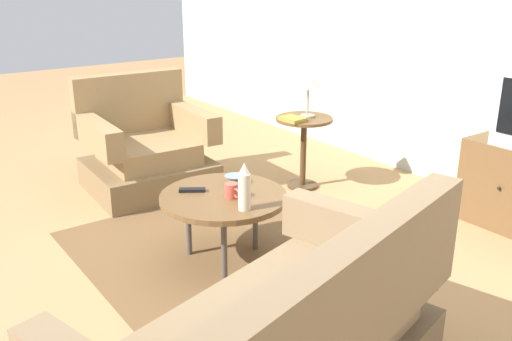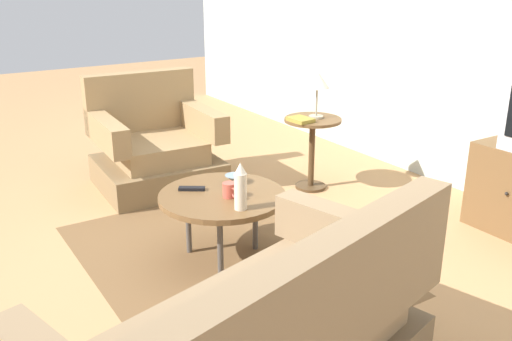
{
  "view_description": "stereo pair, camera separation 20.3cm",
  "coord_description": "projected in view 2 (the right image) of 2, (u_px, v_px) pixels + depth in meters",
  "views": [
    {
      "loc": [
        2.79,
        -1.7,
        1.75
      ],
      "look_at": [
        0.06,
        0.27,
        0.55
      ],
      "focal_mm": 39.69,
      "sensor_mm": 36.0,
      "label": 1
    },
    {
      "loc": [
        2.91,
        -1.54,
        1.75
      ],
      "look_at": [
        0.06,
        0.27,
        0.55
      ],
      "focal_mm": 39.69,
      "sensor_mm": 36.0,
      "label": 2
    }
  ],
  "objects": [
    {
      "name": "area_rug",
      "position": [
        224.0,
        258.0,
        3.63
      ],
      "size": [
        2.08,
        1.6,
        0.0
      ],
      "primitive_type": "cube",
      "color": "brown",
      "rests_on": "ground"
    },
    {
      "name": "armchair",
      "position": [
        154.0,
        149.0,
        4.79
      ],
      "size": [
        0.91,
        1.0,
        0.93
      ],
      "rotation": [
        0.0,
        0.0,
        -1.62
      ],
      "color": "brown",
      "rests_on": "ground"
    },
    {
      "name": "vase",
      "position": [
        240.0,
        187.0,
        3.22
      ],
      "size": [
        0.07,
        0.07,
        0.28
      ],
      "color": "beige",
      "rests_on": "coffee_table"
    },
    {
      "name": "coffee_table",
      "position": [
        222.0,
        199.0,
        3.5
      ],
      "size": [
        0.79,
        0.79,
        0.45
      ],
      "color": "brown",
      "rests_on": "ground"
    },
    {
      "name": "bowl",
      "position": [
        235.0,
        179.0,
        3.66
      ],
      "size": [
        0.13,
        0.13,
        0.05
      ],
      "color": "slate",
      "rests_on": "coffee_table"
    },
    {
      "name": "side_table",
      "position": [
        312.0,
        139.0,
        4.67
      ],
      "size": [
        0.47,
        0.47,
        0.61
      ],
      "color": "brown",
      "rests_on": "ground"
    },
    {
      "name": "table_lamp",
      "position": [
        317.0,
        82.0,
        4.52
      ],
      "size": [
        0.2,
        0.2,
        0.38
      ],
      "color": "#9E937A",
      "rests_on": "side_table"
    },
    {
      "name": "book",
      "position": [
        301.0,
        120.0,
        4.51
      ],
      "size": [
        0.21,
        0.16,
        0.03
      ],
      "rotation": [
        0.0,
        0.0,
        0.07
      ],
      "color": "olive",
      "rests_on": "side_table"
    },
    {
      "name": "back_wall",
      "position": [
        476.0,
        24.0,
        4.41
      ],
      "size": [
        9.0,
        0.12,
        2.7
      ],
      "primitive_type": "cube",
      "color": "#B2BCB2",
      "rests_on": "ground"
    },
    {
      "name": "tv_remote_dark",
      "position": [
        192.0,
        189.0,
        3.54
      ],
      "size": [
        0.13,
        0.16,
        0.02
      ],
      "rotation": [
        0.0,
        0.0,
        4.13
      ],
      "color": "black",
      "rests_on": "coffee_table"
    },
    {
      "name": "ground_plane",
      "position": [
        215.0,
        255.0,
        3.67
      ],
      "size": [
        16.0,
        16.0,
        0.0
      ],
      "primitive_type": "plane",
      "color": "#AD7F51"
    },
    {
      "name": "mug",
      "position": [
        230.0,
        190.0,
        3.42
      ],
      "size": [
        0.13,
        0.08,
        0.09
      ],
      "color": "#B74C3D",
      "rests_on": "coffee_table"
    }
  ]
}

